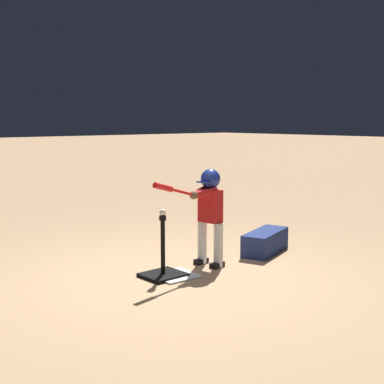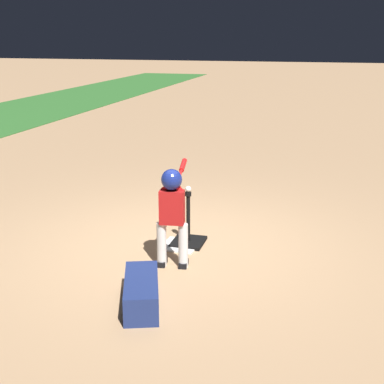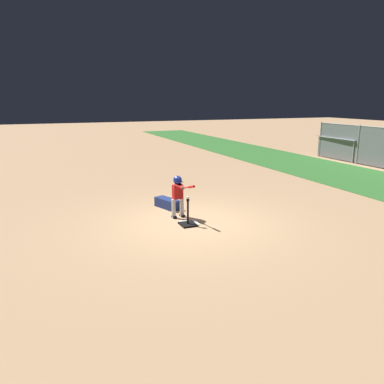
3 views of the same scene
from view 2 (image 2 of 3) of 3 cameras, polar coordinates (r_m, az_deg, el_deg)
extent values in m
plane|color=tan|center=(6.69, -1.81, -5.67)|extent=(90.00, 90.00, 0.00)
cube|color=white|center=(6.65, -1.27, -5.70)|extent=(0.47, 0.47, 0.02)
cube|color=black|center=(6.73, -0.40, -5.35)|extent=(0.43, 0.39, 0.04)
cylinder|color=black|center=(6.62, -0.40, -2.84)|extent=(0.05, 0.05, 0.59)
cylinder|color=black|center=(6.52, -0.41, -0.20)|extent=(0.08, 0.08, 0.05)
cylinder|color=silver|center=(6.03, -3.26, -5.62)|extent=(0.12, 0.12, 0.51)
cube|color=black|center=(6.14, -3.19, -7.51)|extent=(0.19, 0.11, 0.06)
cylinder|color=silver|center=(5.99, -0.95, -5.75)|extent=(0.12, 0.12, 0.51)
cube|color=black|center=(6.10, -0.90, -7.66)|extent=(0.19, 0.11, 0.06)
cube|color=red|center=(5.85, -2.15, -1.63)|extent=(0.17, 0.28, 0.38)
sphere|color=brown|center=(5.77, -2.19, 1.21)|extent=(0.20, 0.20, 0.20)
sphere|color=navy|center=(5.76, -2.19, 1.34)|extent=(0.23, 0.23, 0.23)
cube|color=navy|center=(5.86, -2.01, 1.31)|extent=(0.14, 0.18, 0.01)
cylinder|color=red|center=(5.94, -2.33, 0.40)|extent=(0.32, 0.13, 0.11)
cylinder|color=red|center=(5.93, -1.51, 0.36)|extent=(0.31, 0.19, 0.11)
sphere|color=brown|center=(6.08, -1.68, 0.60)|extent=(0.10, 0.10, 0.10)
cylinder|color=red|center=(6.33, -1.23, 2.02)|extent=(0.59, 0.10, 0.19)
cylinder|color=red|center=(6.50, -0.96, 2.87)|extent=(0.27, 0.09, 0.13)
cylinder|color=black|center=(6.06, -1.71, 0.50)|extent=(0.03, 0.05, 0.05)
sphere|color=white|center=(6.50, -0.41, 0.32)|extent=(0.07, 0.07, 0.07)
cube|color=navy|center=(5.25, -5.41, -10.59)|extent=(0.90, 0.58, 0.28)
camera|label=1|loc=(11.30, -18.12, 11.54)|focal=50.00mm
camera|label=3|loc=(14.42, 22.63, 17.50)|focal=35.00mm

